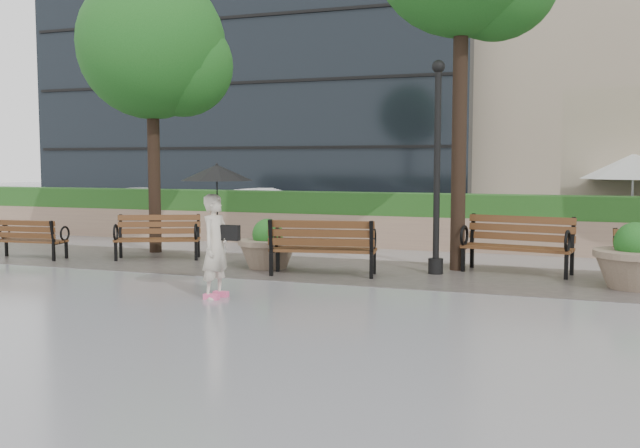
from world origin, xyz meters
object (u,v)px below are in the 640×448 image
(bench_3, at_px, (517,257))
(pedestrian, at_px, (216,217))
(bench_2, at_px, (323,259))
(planter_right, at_px, (635,263))
(lamppost, at_px, (437,181))
(bench_1, at_px, (158,247))
(planter_left, at_px, (268,249))
(car_right, at_px, (267,209))
(car_left, at_px, (152,206))
(bench_0, at_px, (29,247))

(bench_3, bearing_deg, pedestrian, -126.49)
(bench_2, relative_size, planter_right, 1.54)
(bench_3, distance_m, lamppost, 2.11)
(bench_1, relative_size, bench_3, 0.90)
(planter_left, bearing_deg, car_right, 114.54)
(planter_right, height_order, car_right, car_right)
(bench_3, xyz_separation_m, car_left, (-12.37, 6.52, 0.31))
(bench_2, xyz_separation_m, bench_3, (3.37, 1.48, 0.01))
(bench_1, xyz_separation_m, bench_3, (7.48, 0.66, 0.04))
(planter_left, xyz_separation_m, pedestrian, (0.52, -3.07, 0.87))
(bench_0, height_order, bench_1, bench_1)
(pedestrian, bearing_deg, bench_0, 73.00)
(bench_3, relative_size, planter_right, 1.58)
(lamppost, distance_m, car_right, 9.56)
(car_left, bearing_deg, planter_left, -138.87)
(car_left, distance_m, car_right, 4.36)
(car_left, bearing_deg, bench_0, -169.10)
(pedestrian, bearing_deg, bench_1, 49.84)
(bench_0, xyz_separation_m, planter_left, (5.47, 0.53, 0.13))
(lamppost, bearing_deg, planter_right, -6.82)
(bench_0, relative_size, planter_left, 1.41)
(bench_0, height_order, car_right, car_right)
(planter_right, bearing_deg, pedestrian, -153.40)
(bench_0, distance_m, bench_1, 2.84)
(planter_right, xyz_separation_m, pedestrian, (-6.16, -3.09, 0.82))
(bench_1, xyz_separation_m, planter_right, (9.46, -0.34, 0.15))
(planter_right, relative_size, car_right, 0.34)
(planter_right, height_order, lamppost, lamppost)
(car_left, height_order, pedestrian, pedestrian)
(bench_3, xyz_separation_m, planter_left, (-4.70, -1.02, 0.07))
(lamppost, bearing_deg, bench_2, -155.48)
(lamppost, bearing_deg, car_left, 146.97)
(bench_1, height_order, bench_3, bench_3)
(bench_3, xyz_separation_m, car_right, (-8.02, 6.24, 0.33))
(bench_0, xyz_separation_m, planter_right, (12.15, 0.55, 0.18))
(planter_right, bearing_deg, car_right, 144.09)
(bench_0, xyz_separation_m, lamppost, (8.74, 0.96, 1.49))
(bench_0, distance_m, bench_3, 10.29)
(bench_0, bearing_deg, car_left, -80.13)
(bench_0, height_order, bench_2, bench_2)
(bench_0, distance_m, car_right, 8.10)
(bench_3, bearing_deg, planter_left, -158.60)
(bench_1, relative_size, car_right, 0.49)
(planter_left, height_order, planter_right, planter_right)
(car_left, bearing_deg, planter_right, -122.01)
(car_right, bearing_deg, planter_right, -124.95)
(planter_right, relative_size, lamppost, 0.34)
(planter_left, xyz_separation_m, car_left, (-7.67, 7.54, 0.24))
(bench_3, relative_size, lamppost, 0.53)
(car_left, xyz_separation_m, pedestrian, (8.19, -10.61, 0.63))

